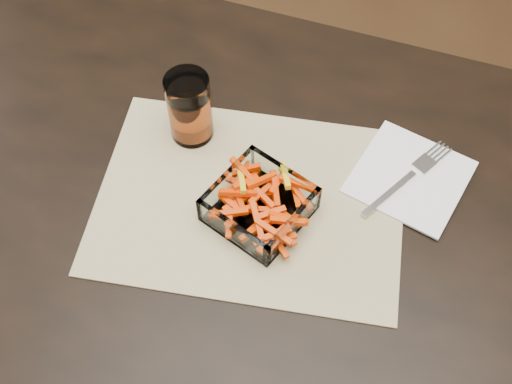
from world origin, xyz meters
TOP-DOWN VIEW (x-y plane):
  - dining_table at (0.00, 0.00)m, footprint 1.60×0.90m
  - placemat at (-0.09, 0.05)m, footprint 0.50×0.40m
  - glass_bowl at (-0.07, 0.03)m, footprint 0.16×0.16m
  - tumbler at (-0.22, 0.14)m, footprint 0.07×0.07m
  - napkin at (0.12, 0.17)m, footprint 0.19×0.19m
  - fork at (0.12, 0.16)m, footprint 0.11×0.18m

SIDE VIEW (x-z plane):
  - dining_table at x=0.00m, z-range 0.29..1.04m
  - placemat at x=-0.09m, z-range 0.75..0.75m
  - napkin at x=0.12m, z-range 0.75..0.76m
  - fork at x=0.12m, z-range 0.76..0.76m
  - glass_bowl at x=-0.07m, z-range 0.75..0.80m
  - tumbler at x=-0.22m, z-range 0.75..0.87m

